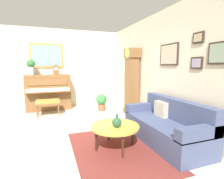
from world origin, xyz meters
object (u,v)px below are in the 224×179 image
object	(u,v)px
flower_vase	(31,65)
couch	(166,126)
grandfather_clock	(132,83)
green_jug	(117,122)
piano_bench	(48,102)
mantel_clock	(56,70)
teacup	(45,74)
potted_plant	(101,101)
coffee_table	(115,127)
piano	(49,92)

from	to	relation	value
flower_vase	couch	bearing A→B (deg)	37.41
grandfather_clock	green_jug	size ratio (longest dim) A/B	8.46
couch	flower_vase	bearing A→B (deg)	-142.59
piano_bench	mantel_clock	world-z (taller)	mantel_clock
teacup	potted_plant	distance (m)	2.07
couch	coffee_table	bearing A→B (deg)	-93.75
piano	flower_vase	world-z (taller)	flower_vase
couch	coffee_table	world-z (taller)	couch
coffee_table	mantel_clock	world-z (taller)	mantel_clock
piano	potted_plant	world-z (taller)	piano
flower_vase	piano_bench	bearing A→B (deg)	31.32
piano_bench	grandfather_clock	world-z (taller)	grandfather_clock
grandfather_clock	couch	distance (m)	2.15
mantel_clock	piano	bearing A→B (deg)	-90.46
couch	potted_plant	size ratio (longest dim) A/B	3.39
piano	green_jug	bearing A→B (deg)	17.63
mantel_clock	flower_vase	world-z (taller)	flower_vase
mantel_clock	flower_vase	size ratio (longest dim) A/B	0.66
coffee_table	green_jug	world-z (taller)	green_jug
grandfather_clock	coffee_table	xyz separation A→B (m)	(1.96, -1.29, -0.57)
coffee_table	mantel_clock	distance (m)	3.68
grandfather_clock	teacup	xyz separation A→B (m)	(-1.33, -2.52, 0.26)
piano_bench	flower_vase	world-z (taller)	flower_vase
grandfather_clock	couch	bearing A→B (deg)	-6.62
piano	potted_plant	xyz separation A→B (m)	(0.75, 1.67, -0.29)
piano	green_jug	distance (m)	3.71
piano	couch	size ratio (longest dim) A/B	0.76
mantel_clock	green_jug	distance (m)	3.74
mantel_clock	potted_plant	xyz separation A→B (m)	(0.75, 1.39, -1.05)
mantel_clock	flower_vase	distance (m)	0.79
grandfather_clock	potted_plant	bearing A→B (deg)	-134.21
teacup	green_jug	size ratio (longest dim) A/B	0.48
grandfather_clock	mantel_clock	bearing A→B (deg)	-124.61
flower_vase	green_jug	bearing A→B (deg)	24.72
teacup	piano_bench	bearing A→B (deg)	5.98
teacup	potted_plant	size ratio (longest dim) A/B	0.21
flower_vase	teacup	world-z (taller)	flower_vase
green_jug	coffee_table	bearing A→B (deg)	178.73
piano_bench	couch	size ratio (longest dim) A/B	0.37
mantel_clock	flower_vase	bearing A→B (deg)	-90.04
piano	coffee_table	bearing A→B (deg)	18.10
piano	mantel_clock	distance (m)	0.81
grandfather_clock	flower_vase	xyz separation A→B (m)	(-1.48, -2.92, 0.55)
grandfather_clock	mantel_clock	xyz separation A→B (m)	(-1.48, -2.15, 0.41)
piano	green_jug	world-z (taller)	piano
piano	piano_bench	xyz separation A→B (m)	(0.78, -0.03, -0.20)
piano	mantel_clock	size ratio (longest dim) A/B	3.79
couch	green_jug	bearing A→B (deg)	-88.81
flower_vase	grandfather_clock	bearing A→B (deg)	63.10
grandfather_clock	mantel_clock	distance (m)	2.64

